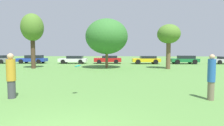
# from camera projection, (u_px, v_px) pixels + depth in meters

# --- Properties ---
(person_thrower) EXTENTS (0.36, 0.36, 1.87)m
(person_thrower) POSITION_uv_depth(u_px,v_px,m) (11.00, 76.00, 7.47)
(person_thrower) COLOR #3F3F47
(person_thrower) RESTS_ON ground
(person_catcher) EXTENTS (0.29, 0.29, 1.84)m
(person_catcher) POSITION_uv_depth(u_px,v_px,m) (211.00, 77.00, 7.19)
(person_catcher) COLOR #726651
(person_catcher) RESTS_ON ground
(frisbee) EXTENTS (0.27, 0.26, 0.12)m
(frisbee) POSITION_uv_depth(u_px,v_px,m) (78.00, 66.00, 7.75)
(frisbee) COLOR #19B2D8
(tree_0) EXTENTS (2.41, 2.41, 6.04)m
(tree_0) POSITION_uv_depth(u_px,v_px,m) (32.00, 28.00, 19.88)
(tree_0) COLOR #473323
(tree_0) RESTS_ON ground
(tree_1) EXTENTS (4.75, 4.75, 5.54)m
(tree_1) POSITION_uv_depth(u_px,v_px,m) (107.00, 37.00, 20.34)
(tree_1) COLOR brown
(tree_1) RESTS_ON ground
(tree_2) EXTENTS (2.44, 2.44, 4.80)m
(tree_2) POSITION_uv_depth(u_px,v_px,m) (169.00, 35.00, 19.39)
(tree_2) COLOR brown
(tree_2) RESTS_ON ground
(parked_car_blue) EXTENTS (4.42, 2.05, 1.28)m
(parked_car_blue) POSITION_uv_depth(u_px,v_px,m) (33.00, 59.00, 28.33)
(parked_car_blue) COLOR #1E389E
(parked_car_blue) RESTS_ON ground
(parked_car_white) EXTENTS (4.31, 2.11, 1.18)m
(parked_car_white) POSITION_uv_depth(u_px,v_px,m) (74.00, 59.00, 27.93)
(parked_car_white) COLOR silver
(parked_car_white) RESTS_ON ground
(parked_car_red) EXTENTS (4.21, 2.04, 1.21)m
(parked_car_red) POSITION_uv_depth(u_px,v_px,m) (108.00, 59.00, 28.01)
(parked_car_red) COLOR red
(parked_car_red) RESTS_ON ground
(parked_car_yellow) EXTENTS (4.18, 2.15, 1.18)m
(parked_car_yellow) POSITION_uv_depth(u_px,v_px,m) (146.00, 59.00, 27.18)
(parked_car_yellow) COLOR gold
(parked_car_yellow) RESTS_ON ground
(parked_car_green) EXTENTS (4.09, 2.07, 1.24)m
(parked_car_green) POSITION_uv_depth(u_px,v_px,m) (185.00, 59.00, 27.10)
(parked_car_green) COLOR #196633
(parked_car_green) RESTS_ON ground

